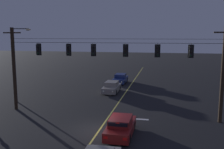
% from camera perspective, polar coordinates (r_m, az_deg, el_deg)
% --- Properties ---
extents(ground_plane, '(180.00, 180.00, 0.00)m').
position_cam_1_polar(ground_plane, '(20.32, -2.87, -12.30)').
color(ground_plane, black).
extents(lane_centre_stripe, '(0.14, 60.00, 0.01)m').
position_cam_1_polar(lane_centre_stripe, '(29.58, 1.97, -5.52)').
color(lane_centre_stripe, '#D1C64C').
rests_on(lane_centre_stripe, ground).
extents(stop_bar_paint, '(3.40, 0.36, 0.01)m').
position_cam_1_polar(stop_bar_paint, '(23.04, 3.88, -9.71)').
color(stop_bar_paint, silver).
rests_on(stop_bar_paint, ground).
extents(signal_span_assembly, '(20.84, 0.32, 8.01)m').
position_cam_1_polar(signal_span_assembly, '(22.99, -0.50, 0.93)').
color(signal_span_assembly, '#2D2116').
rests_on(signal_span_assembly, ground).
extents(traffic_light_leftmost, '(0.48, 0.41, 1.22)m').
position_cam_1_polar(traffic_light_leftmost, '(25.16, -16.07, 5.37)').
color(traffic_light_leftmost, black).
extents(traffic_light_left_inner, '(0.48, 0.41, 1.22)m').
position_cam_1_polar(traffic_light_left_inner, '(23.92, -9.70, 5.42)').
color(traffic_light_left_inner, black).
extents(traffic_light_centre, '(0.48, 0.41, 1.22)m').
position_cam_1_polar(traffic_light_centre, '(23.17, -4.23, 5.42)').
color(traffic_light_centre, black).
extents(traffic_light_right_inner, '(0.48, 0.41, 1.22)m').
position_cam_1_polar(traffic_light_right_inner, '(22.54, 2.98, 5.34)').
color(traffic_light_right_inner, black).
extents(traffic_light_rightmost, '(0.48, 0.41, 1.22)m').
position_cam_1_polar(traffic_light_rightmost, '(22.29, 10.05, 5.18)').
color(traffic_light_rightmost, black).
extents(traffic_light_far_right, '(0.48, 0.41, 1.22)m').
position_cam_1_polar(traffic_light_far_right, '(22.38, 17.15, 4.94)').
color(traffic_light_far_right, black).
extents(car_waiting_near_lane, '(1.80, 4.33, 1.39)m').
position_cam_1_polar(car_waiting_near_lane, '(19.22, 1.93, -11.48)').
color(car_waiting_near_lane, maroon).
rests_on(car_waiting_near_lane, ground).
extents(car_oncoming_lead, '(1.80, 4.42, 1.39)m').
position_cam_1_polar(car_oncoming_lead, '(33.06, -0.08, -2.84)').
color(car_oncoming_lead, gray).
rests_on(car_oncoming_lead, ground).
extents(car_oncoming_trailing, '(1.80, 4.42, 1.39)m').
position_cam_1_polar(car_oncoming_trailing, '(39.45, 1.88, -0.94)').
color(car_oncoming_trailing, navy).
rests_on(car_oncoming_trailing, ground).
extents(street_lamp_corner, '(2.11, 0.30, 8.07)m').
position_cam_1_polar(street_lamp_corner, '(29.32, -20.30, 3.42)').
color(street_lamp_corner, '#4C4F54').
rests_on(street_lamp_corner, ground).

